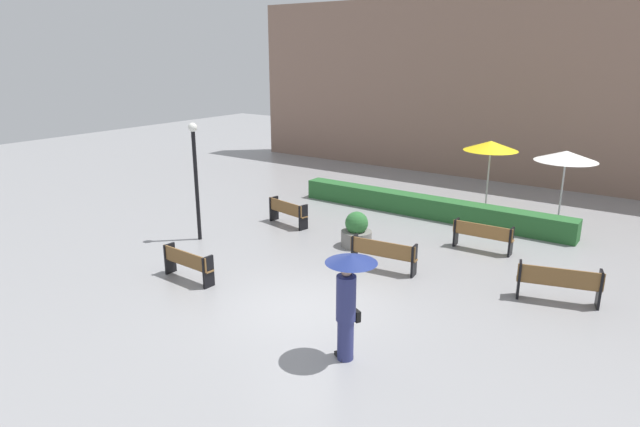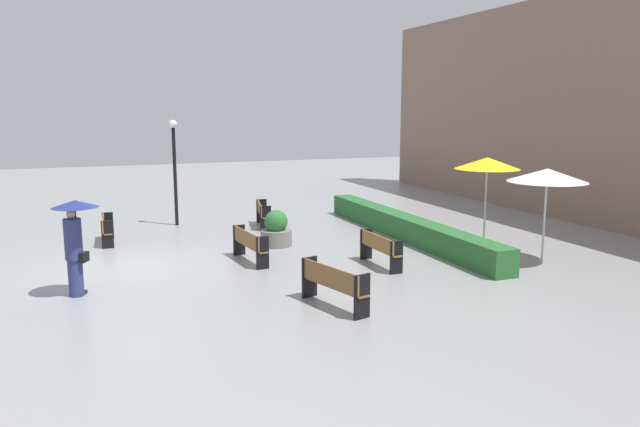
# 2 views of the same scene
# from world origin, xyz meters

# --- Properties ---
(ground_plane) EXTENTS (60.00, 60.00, 0.00)m
(ground_plane) POSITION_xyz_m (0.00, 0.00, 0.00)
(ground_plane) COLOR gray
(bench_near_left) EXTENTS (1.67, 0.41, 0.83)m
(bench_near_left) POSITION_xyz_m (-3.46, -0.54, 0.49)
(bench_near_left) COLOR brown
(bench_near_left) RESTS_ON ground
(bench_far_right) EXTENTS (1.90, 0.86, 0.91)m
(bench_far_right) POSITION_xyz_m (4.76, 3.62, 0.54)
(bench_far_right) COLOR brown
(bench_far_right) RESTS_ON ground
(bench_far_left) EXTENTS (1.69, 0.67, 0.86)m
(bench_far_left) POSITION_xyz_m (-4.27, 4.67, 0.51)
(bench_far_left) COLOR brown
(bench_far_left) RESTS_ON ground
(bench_back_row) EXTENTS (1.79, 0.40, 0.85)m
(bench_back_row) POSITION_xyz_m (2.09, 6.05, 0.51)
(bench_back_row) COLOR olive
(bench_back_row) RESTS_ON ground
(bench_mid_center) EXTENTS (1.89, 0.54, 0.87)m
(bench_mid_center) POSITION_xyz_m (0.40, 2.97, 0.52)
(bench_mid_center) COLOR brown
(bench_mid_center) RESTS_ON ground
(pedestrian_with_umbrella) EXTENTS (0.99, 0.99, 2.16)m
(pedestrian_with_umbrella) POSITION_xyz_m (1.97, -1.34, 1.40)
(pedestrian_with_umbrella) COLOR navy
(pedestrian_with_umbrella) RESTS_ON ground
(planter_pot) EXTENTS (0.94, 0.94, 1.10)m
(planter_pot) POSITION_xyz_m (-1.22, 4.24, 0.47)
(planter_pot) COLOR slate
(planter_pot) RESTS_ON ground
(lamp_post) EXTENTS (0.28, 0.28, 3.71)m
(lamp_post) POSITION_xyz_m (-5.65, 1.90, 2.29)
(lamp_post) COLOR black
(lamp_post) RESTS_ON ground
(patio_umbrella_yellow) EXTENTS (1.96, 1.96, 2.65)m
(patio_umbrella_yellow) POSITION_xyz_m (0.75, 10.33, 2.47)
(patio_umbrella_yellow) COLOR silver
(patio_umbrella_yellow) RESTS_ON ground
(patio_umbrella_white) EXTENTS (2.07, 2.07, 2.55)m
(patio_umbrella_white) POSITION_xyz_m (3.33, 10.33, 2.37)
(patio_umbrella_white) COLOR silver
(patio_umbrella_white) RESTS_ON ground
(hedge_strip) EXTENTS (10.19, 0.70, 0.73)m
(hedge_strip) POSITION_xyz_m (-0.75, 8.40, 0.36)
(hedge_strip) COLOR #28602D
(hedge_strip) RESTS_ON ground
(building_facade) EXTENTS (28.00, 1.20, 8.24)m
(building_facade) POSITION_xyz_m (0.00, 16.00, 4.12)
(building_facade) COLOR #846656
(building_facade) RESTS_ON ground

